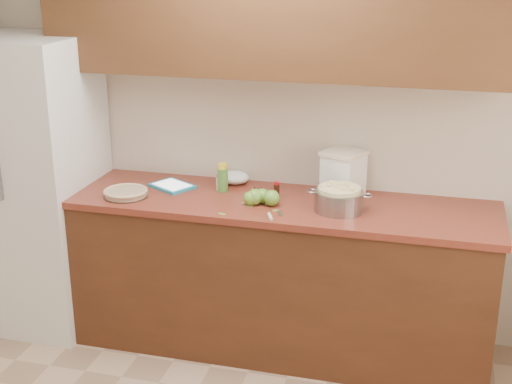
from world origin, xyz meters
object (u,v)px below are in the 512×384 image
(pie, at_px, (126,193))
(flour_canister, at_px, (343,173))
(colander, at_px, (339,199))
(tablet, at_px, (172,186))

(pie, height_order, flour_canister, flour_canister)
(pie, relative_size, flour_canister, 0.94)
(pie, height_order, colander, colander)
(pie, distance_m, colander, 1.23)
(flour_canister, bearing_deg, pie, -163.75)
(pie, height_order, tablet, pie)
(colander, distance_m, tablet, 1.04)
(pie, bearing_deg, flour_canister, 16.25)
(colander, relative_size, tablet, 1.18)
(colander, relative_size, flour_canister, 1.28)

